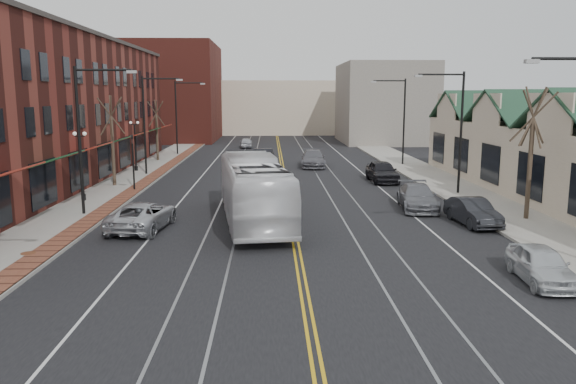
{
  "coord_description": "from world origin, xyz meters",
  "views": [
    {
      "loc": [
        -1.13,
        -14.82,
        6.63
      ],
      "look_at": [
        -0.28,
        11.91,
        2.0
      ],
      "focal_mm": 35.0,
      "sensor_mm": 36.0,
      "label": 1
    }
  ],
  "objects": [
    {
      "name": "streetlight_r_2",
      "position": [
        11.05,
        38.0,
        5.03
      ],
      "size": [
        3.33,
        0.25,
        8.0
      ],
      "color": "black",
      "rests_on": "sidewalk_right"
    },
    {
      "name": "streetlight_l_2",
      "position": [
        -11.05,
        32.0,
        5.03
      ],
      "size": [
        3.33,
        0.25,
        8.0
      ],
      "color": "black",
      "rests_on": "sidewalk_left"
    },
    {
      "name": "parked_car_d",
      "position": [
        7.5,
        27.79,
        0.82
      ],
      "size": [
        2.11,
        4.9,
        1.65
      ],
      "primitive_type": "imported",
      "rotation": [
        0.0,
        0.0,
        0.03
      ],
      "color": "black",
      "rests_on": "ground"
    },
    {
      "name": "transit_bus",
      "position": [
        -2.0,
        14.24,
        1.71
      ],
      "size": [
        4.37,
        12.55,
        3.42
      ],
      "primitive_type": "imported",
      "rotation": [
        0.0,
        0.0,
        3.27
      ],
      "color": "white",
      "rests_on": "ground"
    },
    {
      "name": "sidewalk_right",
      "position": [
        12.0,
        20.0,
        0.07
      ],
      "size": [
        4.0,
        120.0,
        0.15
      ],
      "primitive_type": "cube",
      "color": "gray",
      "rests_on": "ground"
    },
    {
      "name": "backdrop_left",
      "position": [
        -16.0,
        70.0,
        7.0
      ],
      "size": [
        14.0,
        18.0,
        14.0
      ],
      "primitive_type": "cube",
      "color": "maroon",
      "rests_on": "ground"
    },
    {
      "name": "lamppost_l_2",
      "position": [
        -12.8,
        20.0,
        2.2
      ],
      "size": [
        0.84,
        0.28,
        4.27
      ],
      "color": "black",
      "rests_on": "sidewalk_left"
    },
    {
      "name": "distant_car_left",
      "position": [
        -1.79,
        38.73,
        0.81
      ],
      "size": [
        2.1,
        5.06,
        1.63
      ],
      "primitive_type": "imported",
      "rotation": [
        0.0,
        0.0,
        3.06
      ],
      "color": "black",
      "rests_on": "ground"
    },
    {
      "name": "parked_suv",
      "position": [
        -7.5,
        12.65,
        0.71
      ],
      "size": [
        2.99,
        5.38,
        1.42
      ],
      "primitive_type": "imported",
      "rotation": [
        0.0,
        0.0,
        3.01
      ],
      "color": "#B9BBC1",
      "rests_on": "ground"
    },
    {
      "name": "distant_car_right",
      "position": [
        2.87,
        37.13,
        0.79
      ],
      "size": [
        2.55,
        5.57,
        1.58
      ],
      "primitive_type": "imported",
      "rotation": [
        0.0,
        0.0,
        -0.06
      ],
      "color": "slate",
      "rests_on": "ground"
    },
    {
      "name": "tree_right_mid",
      "position": [
        12.5,
        14.0,
        3.75
      ],
      "size": [
        1.9,
        1.46,
        6.93
      ],
      "color": "#382B21",
      "rests_on": "sidewalk_right"
    },
    {
      "name": "building_right",
      "position": [
        18.0,
        20.0,
        2.3
      ],
      "size": [
        8.0,
        36.0,
        4.6
      ],
      "primitive_type": "cube",
      "color": "beige",
      "rests_on": "ground"
    },
    {
      "name": "manhole_far",
      "position": [
        -11.2,
        8.0,
        0.16
      ],
      "size": [
        0.6,
        0.6,
        0.02
      ],
      "primitive_type": "cylinder",
      "color": "#592D19",
      "rests_on": "sidewalk_left"
    },
    {
      "name": "backdrop_mid",
      "position": [
        0.0,
        85.0,
        4.5
      ],
      "size": [
        22.0,
        14.0,
        9.0
      ],
      "primitive_type": "cube",
      "color": "beige",
      "rests_on": "ground"
    },
    {
      "name": "tree_left_far",
      "position": [
        -12.5,
        42.0,
        3.28
      ],
      "size": [
        1.66,
        1.28,
        6.02
      ],
      "color": "#382B21",
      "rests_on": "sidewalk_left"
    },
    {
      "name": "streetlight_l_3",
      "position": [
        -11.05,
        48.0,
        5.03
      ],
      "size": [
        3.33,
        0.25,
        8.0
      ],
      "color": "black",
      "rests_on": "sidewalk_left"
    },
    {
      "name": "parked_car_c",
      "position": [
        7.5,
        17.3,
        0.73
      ],
      "size": [
        2.56,
        5.19,
        1.45
      ],
      "primitive_type": "imported",
      "rotation": [
        0.0,
        0.0,
        -0.11
      ],
      "color": "slate",
      "rests_on": "ground"
    },
    {
      "name": "streetlight_l_1",
      "position": [
        -11.05,
        16.0,
        5.03
      ],
      "size": [
        3.33,
        0.25,
        8.0
      ],
      "color": "black",
      "rests_on": "sidewalk_left"
    },
    {
      "name": "ground",
      "position": [
        0.0,
        0.0,
        0.0
      ],
      "size": [
        160.0,
        160.0,
        0.0
      ],
      "primitive_type": "plane",
      "color": "black",
      "rests_on": "ground"
    },
    {
      "name": "sidewalk_left",
      "position": [
        -12.0,
        20.0,
        0.07
      ],
      "size": [
        4.0,
        120.0,
        0.15
      ],
      "primitive_type": "cube",
      "color": "gray",
      "rests_on": "ground"
    },
    {
      "name": "lamppost_l_3",
      "position": [
        -12.8,
        34.0,
        2.2
      ],
      "size": [
        0.84,
        0.28,
        4.27
      ],
      "color": "black",
      "rests_on": "sidewalk_left"
    },
    {
      "name": "backdrop_right",
      "position": [
        15.0,
        65.0,
        5.5
      ],
      "size": [
        12.0,
        16.0,
        11.0
      ],
      "primitive_type": "cube",
      "color": "slate",
      "rests_on": "ground"
    },
    {
      "name": "streetlight_r_1",
      "position": [
        11.05,
        22.0,
        5.03
      ],
      "size": [
        3.33,
        0.25,
        8.0
      ],
      "color": "black",
      "rests_on": "sidewalk_right"
    },
    {
      "name": "distant_car_far",
      "position": [
        -4.19,
        56.79,
        0.65
      ],
      "size": [
        1.72,
        3.9,
        1.31
      ],
      "primitive_type": "imported",
      "rotation": [
        0.0,
        0.0,
        3.19
      ],
      "color": "#B1B2B9",
      "rests_on": "ground"
    },
    {
      "name": "traffic_signal",
      "position": [
        -10.6,
        24.0,
        2.35
      ],
      "size": [
        0.18,
        0.15,
        3.8
      ],
      "color": "black",
      "rests_on": "sidewalk_left"
    },
    {
      "name": "tree_left_near",
      "position": [
        -12.5,
        26.0,
        3.51
      ],
      "size": [
        1.78,
        1.37,
        6.48
      ],
      "color": "#382B21",
      "rests_on": "sidewalk_left"
    },
    {
      "name": "building_left",
      "position": [
        -19.0,
        27.0,
        5.5
      ],
      "size": [
        10.0,
        50.0,
        11.0
      ],
      "primitive_type": "cube",
      "color": "maroon",
      "rests_on": "ground"
    },
    {
      "name": "parked_car_a",
      "position": [
        8.53,
        4.15,
        0.66
      ],
      "size": [
        1.85,
        3.99,
        1.33
      ],
      "primitive_type": "imported",
      "rotation": [
        0.0,
        0.0,
        -0.07
      ],
      "color": "silver",
      "rests_on": "ground"
    },
    {
      "name": "parked_car_b",
      "position": [
        9.3,
        13.17,
        0.69
      ],
      "size": [
        1.85,
        4.31,
        1.38
      ],
      "primitive_type": "imported",
      "rotation": [
        0.0,
        0.0,
        0.09
      ],
      "color": "black",
      "rests_on": "ground"
    }
  ]
}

